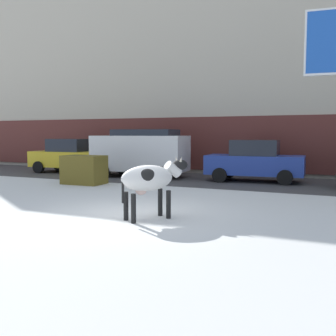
{
  "coord_description": "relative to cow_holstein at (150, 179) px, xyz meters",
  "views": [
    {
      "loc": [
        5.26,
        -8.76,
        2.09
      ],
      "look_at": [
        0.38,
        1.68,
        1.1
      ],
      "focal_mm": 42.13,
      "sensor_mm": 36.0,
      "label": 1
    }
  ],
  "objects": [
    {
      "name": "car_blue_sedan",
      "position": [
        0.59,
        8.85,
        -0.09
      ],
      "size": [
        4.32,
        2.22,
        1.84
      ],
      "color": "#233D9E",
      "rests_on": "ground"
    },
    {
      "name": "pedestrian_by_cars",
      "position": [
        -8.4,
        11.73,
        -0.12
      ],
      "size": [
        0.36,
        0.24,
        1.73
      ],
      "color": "#282833",
      "rests_on": "ground"
    },
    {
      "name": "car_white_van",
      "position": [
        -4.92,
        8.38,
        0.24
      ],
      "size": [
        4.73,
        2.38,
        2.32
      ],
      "color": "white",
      "rests_on": "ground"
    },
    {
      "name": "pedestrian_near_billboard",
      "position": [
        -4.05,
        11.73,
        -0.12
      ],
      "size": [
        0.36,
        0.24,
        1.73
      ],
      "color": "#282833",
      "rests_on": "ground"
    },
    {
      "name": "ground_plane",
      "position": [
        -0.8,
        0.28,
        -1.0
      ],
      "size": [
        120.0,
        120.0,
        0.0
      ],
      "primitive_type": "plane",
      "color": "white"
    },
    {
      "name": "road_strip",
      "position": [
        -0.8,
        8.6,
        -1.0
      ],
      "size": [
        60.0,
        5.6,
        0.01
      ],
      "primitive_type": "cube",
      "color": "#423F3F",
      "rests_on": "ground"
    },
    {
      "name": "dumpster",
      "position": [
        -5.73,
        4.97,
        -0.4
      ],
      "size": [
        1.73,
        1.15,
        1.2
      ],
      "primitive_type": "cube",
      "rotation": [
        0.0,
        0.0,
        0.03
      ],
      "color": "brown",
      "rests_on": "ground"
    },
    {
      "name": "building_facade",
      "position": [
        -0.8,
        14.25,
        5.48
      ],
      "size": [
        44.0,
        6.1,
        13.0
      ],
      "color": "#BCB29E",
      "rests_on": "ground"
    },
    {
      "name": "cow_holstein",
      "position": [
        0.0,
        0.0,
        0.0
      ],
      "size": [
        1.36,
        1.83,
        1.54
      ],
      "color": "silver",
      "rests_on": "ground"
    },
    {
      "name": "car_yellow_sedan",
      "position": [
        -9.51,
        8.68,
        -0.09
      ],
      "size": [
        4.32,
        2.22,
        1.84
      ],
      "color": "gold",
      "rests_on": "ground"
    }
  ]
}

